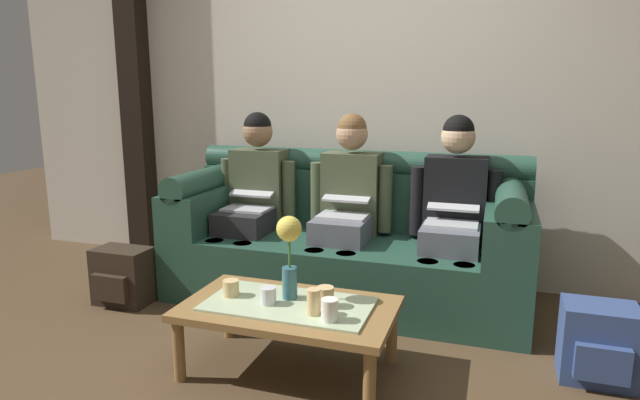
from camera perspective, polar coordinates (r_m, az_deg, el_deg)
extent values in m
plane|color=#4C3823|center=(2.70, -4.21, -18.76)|extent=(14.00, 14.00, 0.00)
cube|color=beige|center=(3.95, 5.19, 12.77)|extent=(6.00, 0.12, 2.90)
cube|color=black|center=(4.67, -19.06, 11.99)|extent=(0.20, 0.20, 2.90)
cube|color=#234738|center=(3.56, 2.59, -7.33)|extent=(2.30, 0.88, 0.42)
cube|color=#234738|center=(3.76, 4.02, 0.14)|extent=(2.30, 0.22, 0.40)
cylinder|color=#234738|center=(3.72, 4.07, 3.98)|extent=(2.30, 0.18, 0.18)
cube|color=#234738|center=(3.86, -11.94, -0.72)|extent=(0.28, 0.88, 0.28)
cylinder|color=#234738|center=(3.82, -12.06, 1.99)|extent=(0.18, 0.88, 0.18)
cube|color=#234738|center=(3.34, 19.54, -3.00)|extent=(0.28, 0.88, 0.28)
cylinder|color=#234738|center=(3.31, 19.75, 0.11)|extent=(0.18, 0.88, 0.18)
cube|color=#232326|center=(3.66, -7.91, -2.25)|extent=(0.34, 0.40, 0.15)
cylinder|color=#232326|center=(3.57, -11.09, -7.51)|extent=(0.12, 0.12, 0.42)
cylinder|color=#232326|center=(3.48, -8.19, -7.91)|extent=(0.12, 0.12, 0.42)
cube|color=#475138|center=(3.84, -6.41, 1.38)|extent=(0.38, 0.22, 0.54)
cylinder|color=#475138|center=(3.91, -9.78, 1.17)|extent=(0.09, 0.09, 0.44)
cylinder|color=#475138|center=(3.71, -3.36, 0.78)|extent=(0.09, 0.09, 0.44)
sphere|color=#936B4C|center=(3.77, -6.67, 7.25)|extent=(0.21, 0.21, 0.21)
sphere|color=black|center=(3.77, -6.68, 7.86)|extent=(0.19, 0.19, 0.19)
cube|color=silver|center=(3.66, -7.81, -0.92)|extent=(0.31, 0.22, 0.02)
cube|color=silver|center=(3.77, -6.92, 1.12)|extent=(0.31, 0.21, 0.08)
cube|color=black|center=(3.76, -6.98, 1.06)|extent=(0.27, 0.18, 0.06)
cube|color=#595B66|center=(3.42, 2.36, -3.12)|extent=(0.34, 0.40, 0.15)
cylinder|color=#595B66|center=(3.30, -0.64, -8.86)|extent=(0.12, 0.12, 0.42)
cylinder|color=#595B66|center=(3.25, 2.75, -9.24)|extent=(0.12, 0.12, 0.42)
cube|color=#475138|center=(3.61, 3.44, 0.79)|extent=(0.38, 0.22, 0.54)
cylinder|color=#475138|center=(3.64, -0.30, 0.59)|extent=(0.09, 0.09, 0.44)
cylinder|color=#475138|center=(3.52, 6.96, 0.13)|extent=(0.09, 0.09, 0.44)
sphere|color=tan|center=(3.54, 3.43, 7.03)|extent=(0.21, 0.21, 0.21)
sphere|color=brown|center=(3.53, 3.44, 7.68)|extent=(0.19, 0.19, 0.19)
cube|color=silver|center=(3.42, 2.46, -1.70)|extent=(0.31, 0.22, 0.02)
cube|color=silver|center=(3.53, 3.07, 0.52)|extent=(0.31, 0.21, 0.06)
cube|color=black|center=(3.52, 3.03, 0.45)|extent=(0.27, 0.18, 0.05)
cube|color=#595B66|center=(3.31, 13.76, -3.97)|extent=(0.34, 0.40, 0.15)
cylinder|color=#595B66|center=(3.16, 11.27, -10.05)|extent=(0.12, 0.12, 0.42)
cylinder|color=#595B66|center=(3.15, 14.94, -10.32)|extent=(0.12, 0.12, 0.42)
cube|color=black|center=(3.50, 14.24, 0.12)|extent=(0.38, 0.22, 0.54)
cylinder|color=black|center=(3.49, 10.33, -0.09)|extent=(0.09, 0.09, 0.44)
cylinder|color=black|center=(3.46, 18.06, -0.58)|extent=(0.09, 0.09, 0.44)
sphere|color=tan|center=(3.43, 14.54, 6.55)|extent=(0.21, 0.21, 0.21)
sphere|color=black|center=(3.42, 14.58, 7.21)|extent=(0.19, 0.19, 0.19)
cube|color=silver|center=(3.31, 13.85, -2.50)|extent=(0.31, 0.22, 0.02)
cube|color=silver|center=(3.43, 14.14, -0.20)|extent=(0.31, 0.20, 0.08)
cube|color=black|center=(3.42, 14.13, -0.28)|extent=(0.27, 0.18, 0.07)
cube|color=olive|center=(2.64, -3.38, -11.50)|extent=(1.03, 0.60, 0.04)
cube|color=#B2C69E|center=(2.63, -3.39, -11.02)|extent=(0.80, 0.42, 0.01)
cylinder|color=olive|center=(2.72, -14.83, -15.24)|extent=(0.06, 0.06, 0.31)
cylinder|color=olive|center=(2.38, 5.31, -18.89)|extent=(0.06, 0.06, 0.31)
cylinder|color=olive|center=(3.10, -9.74, -11.54)|extent=(0.06, 0.06, 0.31)
cylinder|color=olive|center=(2.81, 7.68, -13.94)|extent=(0.06, 0.06, 0.31)
cylinder|color=#336672|center=(2.66, -3.25, -8.82)|extent=(0.07, 0.07, 0.16)
cylinder|color=#3D7538|center=(2.61, -3.29, -5.62)|extent=(0.01, 0.01, 0.15)
sphere|color=#E5CC4C|center=(2.58, -3.32, -3.08)|extent=(0.12, 0.12, 0.12)
cylinder|color=white|center=(2.42, 1.04, -11.64)|extent=(0.08, 0.08, 0.10)
cylinder|color=#DBB77A|center=(2.74, -9.48, -9.25)|extent=(0.08, 0.08, 0.08)
cylinder|color=silver|center=(2.61, -5.56, -10.12)|extent=(0.08, 0.08, 0.08)
cylinder|color=#DBB77A|center=(2.48, -0.68, -10.81)|extent=(0.06, 0.06, 0.12)
cylinder|color=#DBB77A|center=(2.57, 0.56, -10.28)|extent=(0.08, 0.08, 0.10)
cube|color=#33477A|center=(2.94, 27.54, -13.35)|extent=(0.33, 0.24, 0.37)
cube|color=#33477A|center=(2.83, 27.92, -15.22)|extent=(0.23, 0.05, 0.17)
cube|color=#2D2319|center=(3.73, -20.28, -7.61)|extent=(0.36, 0.22, 0.37)
cube|color=#2D2319|center=(3.64, -21.53, -8.75)|extent=(0.25, 0.05, 0.17)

